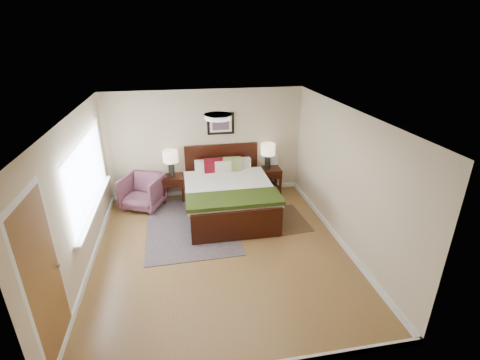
{
  "coord_description": "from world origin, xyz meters",
  "views": [
    {
      "loc": [
        -0.62,
        -5.25,
        3.69
      ],
      "look_at": [
        0.48,
        0.73,
        1.05
      ],
      "focal_mm": 26.0,
      "sensor_mm": 36.0,
      "label": 1
    }
  ],
  "objects_px": {
    "nightstand_left": "(173,181)",
    "armchair": "(143,192)",
    "bed": "(228,190)",
    "lamp_left": "(171,159)",
    "rug_persian": "(191,225)",
    "lamp_right": "(268,152)",
    "nightstand_right": "(267,178)"
  },
  "relations": [
    {
      "from": "bed",
      "to": "lamp_right",
      "type": "height_order",
      "value": "lamp_right"
    },
    {
      "from": "nightstand_right",
      "to": "lamp_right",
      "type": "xyz_separation_m",
      "value": [
        0.0,
        0.01,
        0.67
      ]
    },
    {
      "from": "lamp_left",
      "to": "rug_persian",
      "type": "relative_size",
      "value": 0.24
    },
    {
      "from": "lamp_left",
      "to": "rug_persian",
      "type": "height_order",
      "value": "lamp_left"
    },
    {
      "from": "rug_persian",
      "to": "armchair",
      "type": "bearing_deg",
      "value": 133.57
    },
    {
      "from": "bed",
      "to": "armchair",
      "type": "relative_size",
      "value": 2.73
    },
    {
      "from": "nightstand_left",
      "to": "lamp_right",
      "type": "distance_m",
      "value": 2.33
    },
    {
      "from": "nightstand_left",
      "to": "armchair",
      "type": "bearing_deg",
      "value": -159.33
    },
    {
      "from": "nightstand_left",
      "to": "lamp_left",
      "type": "bearing_deg",
      "value": 90.0
    },
    {
      "from": "lamp_left",
      "to": "rug_persian",
      "type": "distance_m",
      "value": 1.66
    },
    {
      "from": "bed",
      "to": "lamp_left",
      "type": "relative_size",
      "value": 3.69
    },
    {
      "from": "lamp_right",
      "to": "armchair",
      "type": "bearing_deg",
      "value": -174.72
    },
    {
      "from": "armchair",
      "to": "nightstand_right",
      "type": "bearing_deg",
      "value": 29.3
    },
    {
      "from": "nightstand_left",
      "to": "rug_persian",
      "type": "distance_m",
      "value": 1.37
    },
    {
      "from": "armchair",
      "to": "rug_persian",
      "type": "xyz_separation_m",
      "value": [
        0.99,
        -1.0,
        -0.37
      ]
    },
    {
      "from": "bed",
      "to": "armchair",
      "type": "distance_m",
      "value": 1.94
    },
    {
      "from": "nightstand_right",
      "to": "lamp_left",
      "type": "distance_m",
      "value": 2.35
    },
    {
      "from": "lamp_right",
      "to": "armchair",
      "type": "xyz_separation_m",
      "value": [
        -2.92,
        -0.27,
        -0.68
      ]
    },
    {
      "from": "armchair",
      "to": "rug_persian",
      "type": "height_order",
      "value": "armchair"
    },
    {
      "from": "nightstand_left",
      "to": "lamp_right",
      "type": "height_order",
      "value": "lamp_right"
    },
    {
      "from": "nightstand_right",
      "to": "nightstand_left",
      "type": "bearing_deg",
      "value": -179.8
    },
    {
      "from": "bed",
      "to": "armchair",
      "type": "xyz_separation_m",
      "value": [
        -1.84,
        0.61,
        -0.18
      ]
    },
    {
      "from": "nightstand_left",
      "to": "nightstand_right",
      "type": "distance_m",
      "value": 2.26
    },
    {
      "from": "nightstand_left",
      "to": "rug_persian",
      "type": "bearing_deg",
      "value": -75.19
    },
    {
      "from": "nightstand_left",
      "to": "nightstand_right",
      "type": "relative_size",
      "value": 0.95
    },
    {
      "from": "nightstand_left",
      "to": "armchair",
      "type": "xyz_separation_m",
      "value": [
        -0.66,
        -0.25,
        -0.1
      ]
    },
    {
      "from": "nightstand_left",
      "to": "armchair",
      "type": "distance_m",
      "value": 0.71
    },
    {
      "from": "lamp_left",
      "to": "nightstand_left",
      "type": "bearing_deg",
      "value": -90.0
    },
    {
      "from": "lamp_right",
      "to": "armchair",
      "type": "height_order",
      "value": "lamp_right"
    },
    {
      "from": "bed",
      "to": "armchair",
      "type": "bearing_deg",
      "value": 161.67
    },
    {
      "from": "bed",
      "to": "nightstand_right",
      "type": "relative_size",
      "value": 3.59
    },
    {
      "from": "lamp_right",
      "to": "rug_persian",
      "type": "xyz_separation_m",
      "value": [
        -1.93,
        -1.27,
        -1.04
      ]
    }
  ]
}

